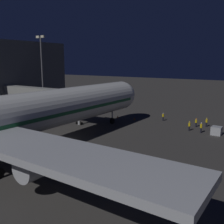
# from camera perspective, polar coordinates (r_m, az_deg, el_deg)

# --- Properties ---
(ground_plane) EXTENTS (320.00, 320.00, 0.00)m
(ground_plane) POSITION_cam_1_polar(r_m,az_deg,el_deg) (43.75, -10.54, -6.10)
(ground_plane) COLOR #383533
(jet_bridge) EXTENTS (25.67, 3.40, 7.11)m
(jet_bridge) POSITION_cam_1_polar(r_m,az_deg,el_deg) (58.84, -13.51, 3.71)
(jet_bridge) COLOR #9E9E99
(jet_bridge) RESTS_ON ground_plane
(apron_floodlight_mast) EXTENTS (2.90, 0.50, 19.33)m
(apron_floodlight_mast) POSITION_cam_1_polar(r_m,az_deg,el_deg) (73.14, -15.01, 9.36)
(apron_floodlight_mast) COLOR #59595E
(apron_floodlight_mast) RESTS_ON ground_plane
(baggage_container_mid_row) EXTENTS (1.69, 1.74, 1.47)m
(baggage_container_mid_row) POSITION_cam_1_polar(r_m,az_deg,el_deg) (49.56, 21.81, -3.81)
(baggage_container_mid_row) COLOR #B7BABF
(baggage_container_mid_row) RESTS_ON ground_plane
(ground_crew_near_nose_gear) EXTENTS (0.40, 0.40, 1.74)m
(ground_crew_near_nose_gear) POSITION_cam_1_polar(r_m,az_deg,el_deg) (53.96, 17.84, -2.14)
(ground_crew_near_nose_gear) COLOR black
(ground_crew_near_nose_gear) RESTS_ON ground_plane
(ground_crew_by_belt_loader) EXTENTS (0.40, 0.40, 1.79)m
(ground_crew_by_belt_loader) POSITION_cam_1_polar(r_m,az_deg,el_deg) (50.70, 16.50, -2.85)
(ground_crew_by_belt_loader) COLOR black
(ground_crew_by_belt_loader) RESTS_ON ground_plane
(ground_crew_marshaller_fwd) EXTENTS (0.40, 0.40, 1.92)m
(ground_crew_marshaller_fwd) POSITION_cam_1_polar(r_m,az_deg,el_deg) (49.84, 18.84, -3.14)
(ground_crew_marshaller_fwd) COLOR black
(ground_crew_marshaller_fwd) RESTS_ON ground_plane
(ground_crew_under_port_wing) EXTENTS (0.40, 0.40, 1.75)m
(ground_crew_under_port_wing) POSITION_cam_1_polar(r_m,az_deg,el_deg) (57.83, 11.07, -0.96)
(ground_crew_under_port_wing) COLOR black
(ground_crew_under_port_wing) RESTS_ON ground_plane
(ground_crew_by_tug) EXTENTS (0.40, 0.40, 1.79)m
(ground_crew_by_tug) POSITION_cam_1_polar(r_m,az_deg,el_deg) (54.85, 19.89, -2.03)
(ground_crew_by_tug) COLOR black
(ground_crew_by_tug) RESTS_ON ground_plane
(traffic_cone_nose_port) EXTENTS (0.36, 0.36, 0.55)m
(traffic_cone_nose_port) POSITION_cam_1_polar(r_m,az_deg,el_deg) (57.78, 4.92, -1.50)
(traffic_cone_nose_port) COLOR orange
(traffic_cone_nose_port) RESTS_ON ground_plane
(traffic_cone_nose_starboard) EXTENTS (0.36, 0.36, 0.55)m
(traffic_cone_nose_starboard) POSITION_cam_1_polar(r_m,az_deg,el_deg) (60.00, 1.26, -0.99)
(traffic_cone_nose_starboard) COLOR orange
(traffic_cone_nose_starboard) RESTS_ON ground_plane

